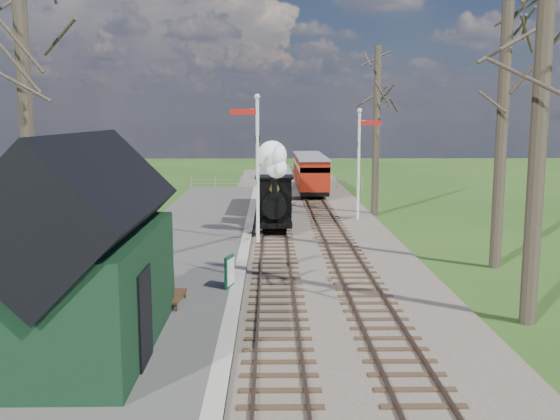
{
  "coord_description": "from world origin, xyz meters",
  "views": [
    {
      "loc": [
        -0.17,
        -9.49,
        5.32
      ],
      "look_at": [
        0.21,
        15.22,
        1.6
      ],
      "focal_mm": 40.0,
      "sensor_mm": 36.0,
      "label": 1
    }
  ],
  "objects": [
    {
      "name": "distant_hills",
      "position": [
        1.4,
        64.38,
        -16.21
      ],
      "size": [
        114.4,
        48.0,
        22.02
      ],
      "color": "#385B23",
      "rests_on": "ground"
    },
    {
      "name": "ballast_bed",
      "position": [
        1.3,
        22.0,
        0.05
      ],
      "size": [
        8.0,
        60.0,
        0.1
      ],
      "primitive_type": "cube",
      "color": "brown",
      "rests_on": "ground"
    },
    {
      "name": "track_near",
      "position": [
        0.0,
        22.0,
        0.1
      ],
      "size": [
        1.6,
        60.0,
        0.15
      ],
      "color": "brown",
      "rests_on": "ground"
    },
    {
      "name": "track_far",
      "position": [
        2.6,
        22.0,
        0.1
      ],
      "size": [
        1.6,
        60.0,
        0.15
      ],
      "color": "brown",
      "rests_on": "ground"
    },
    {
      "name": "platform",
      "position": [
        -3.5,
        14.0,
        0.1
      ],
      "size": [
        5.0,
        44.0,
        0.2
      ],
      "primitive_type": "cube",
      "color": "#474442",
      "rests_on": "ground"
    },
    {
      "name": "coping_strip",
      "position": [
        -1.2,
        14.0,
        0.1
      ],
      "size": [
        0.4,
        44.0,
        0.21
      ],
      "primitive_type": "cube",
      "color": "#B2AD9E",
      "rests_on": "ground"
    },
    {
      "name": "station_shed",
      "position": [
        -4.3,
        4.0,
        2.27
      ],
      "size": [
        3.25,
        6.3,
        4.78
      ],
      "color": "black",
      "rests_on": "platform"
    },
    {
      "name": "semaphore_near",
      "position": [
        -0.77,
        16.0,
        3.62
      ],
      "size": [
        1.22,
        0.24,
        6.22
      ],
      "color": "silver",
      "rests_on": "ground"
    },
    {
      "name": "semaphore_far",
      "position": [
        4.37,
        22.0,
        3.35
      ],
      "size": [
        1.22,
        0.24,
        5.72
      ],
      "color": "silver",
      "rests_on": "ground"
    },
    {
      "name": "bare_trees",
      "position": [
        1.33,
        10.1,
        5.21
      ],
      "size": [
        15.51,
        22.39,
        12.0
      ],
      "color": "#382D23",
      "rests_on": "ground"
    },
    {
      "name": "fence_line",
      "position": [
        0.3,
        36.0,
        0.55
      ],
      "size": [
        12.6,
        0.08,
        1.0
      ],
      "color": "slate",
      "rests_on": "ground"
    },
    {
      "name": "locomotive",
      "position": [
        -0.01,
        18.87,
        1.9
      ],
      "size": [
        1.64,
        3.82,
        4.09
      ],
      "color": "black",
      "rests_on": "ground"
    },
    {
      "name": "coach",
      "position": [
        0.0,
        24.92,
        1.4
      ],
      "size": [
        1.91,
        6.55,
        2.01
      ],
      "color": "black",
      "rests_on": "ground"
    },
    {
      "name": "red_carriage_a",
      "position": [
        2.6,
        31.35,
        1.46
      ],
      "size": [
        2.0,
        4.96,
        2.11
      ],
      "color": "black",
      "rests_on": "ground"
    },
    {
      "name": "red_carriage_b",
      "position": [
        2.6,
        36.85,
        1.46
      ],
      "size": [
        2.0,
        4.96,
        2.11
      ],
      "color": "black",
      "rests_on": "ground"
    },
    {
      "name": "sign_board",
      "position": [
        -1.41,
        8.84,
        0.68
      ],
      "size": [
        0.27,
        0.65,
        0.97
      ],
      "color": "#0D4027",
      "rests_on": "platform"
    },
    {
      "name": "bench",
      "position": [
        -2.9,
        7.13,
        0.58
      ],
      "size": [
        0.48,
        1.42,
        0.8
      ],
      "color": "#442A18",
      "rests_on": "platform"
    },
    {
      "name": "person",
      "position": [
        -2.96,
        3.4,
        0.92
      ],
      "size": [
        0.53,
        0.62,
        1.45
      ],
      "primitive_type": "imported",
      "rotation": [
        0.0,
        0.0,
        1.15
      ],
      "color": "#1B2230",
      "rests_on": "platform"
    }
  ]
}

